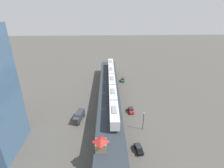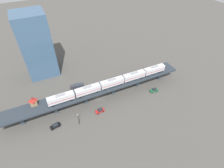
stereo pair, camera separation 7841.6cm
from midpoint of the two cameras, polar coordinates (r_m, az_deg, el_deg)
The scene contains 10 objects.
ground_plane at distance 73.42m, azimuth 20.06°, elevation -7.88°, with size 400.00×400.00×0.00m, color #4C4944.
elevated_viaduct at distance 69.50m, azimuth 21.24°, elevation -4.67°, with size 9.64×92.10×6.72m.
subway_train at distance 71.33m, azimuth 26.82°, elevation -1.50°, with size 3.68×62.43×4.45m.
signal_hut at distance 55.93m, azimuth -2.83°, elevation -10.81°, with size 3.26×3.26×3.40m.
street_car_green at distance 90.37m, azimuth 37.48°, elevation -3.81°, with size 2.42×4.61×1.89m.
street_car_black at distance 58.69m, azimuth 7.57°, elevation -20.99°, with size 2.51×4.64×1.89m.
street_car_red at distance 68.07m, azimuth 23.47°, elevation -13.03°, with size 2.27×4.55×1.89m.
delivery_truck at distance 73.86m, azimuth 10.32°, elevation -3.14°, with size 3.80×7.52×3.20m.
street_lamp at distance 58.85m, azimuth 18.21°, elevation -17.50°, with size 0.44×0.44×6.94m.
office_tower at distance 76.73m, azimuth -7.29°, elevation 14.04°, with size 16.00×16.00×36.00m.
Camera 2 is at (-60.15, 21.37, 65.08)m, focal length 28.00 mm.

